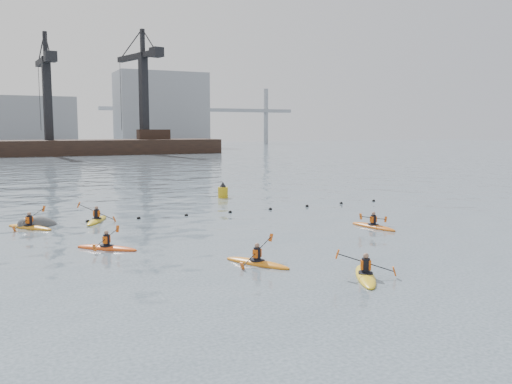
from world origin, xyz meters
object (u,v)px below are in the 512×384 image
kayaker_0 (257,262)px  kayaker_5 (30,227)px  kayaker_2 (107,247)px  nav_buoy (223,192)px  kayaker_3 (97,220)px  mooring_buoy (38,226)px  kayaker_4 (373,226)px  kayaker_1 (365,275)px

kayaker_0 → kayaker_5: bearing=93.2°
kayaker_0 → kayaker_2: bearing=103.7°
kayaker_0 → nav_buoy: size_ratio=2.09×
kayaker_3 → mooring_buoy: (-3.25, -0.10, -0.10)m
kayaker_2 → kayaker_3: kayaker_3 is taller
kayaker_0 → kayaker_5: 14.91m
kayaker_3 → kayaker_4: bearing=-7.0°
kayaker_2 → mooring_buoy: size_ratio=1.19×
kayaker_0 → mooring_buoy: bearing=90.5°
kayaker_1 → kayaker_3: size_ratio=0.97×
kayaker_5 → nav_buoy: size_ratio=2.01×
kayaker_5 → mooring_buoy: bearing=12.9°
kayaker_1 → kayaker_5: size_ratio=1.08×
kayaker_1 → mooring_buoy: kayaker_1 is taller
kayaker_1 → kayaker_4: (6.62, 8.16, -0.00)m
kayaker_2 → kayaker_4: 14.46m
kayaker_3 → mooring_buoy: bearing=-152.7°
kayaker_0 → kayaker_3: kayaker_3 is taller
kayaker_1 → kayaker_4: size_ratio=0.98×
kayaker_2 → kayaker_0: bearing=-95.6°
kayaker_2 → mooring_buoy: kayaker_2 is taller
kayaker_0 → kayaker_4: 10.49m
mooring_buoy → kayaker_3: bearing=1.8°
kayaker_2 → kayaker_3: bearing=35.7°
kayaker_0 → kayaker_2: kayaker_0 is taller
kayaker_1 → mooring_buoy: 19.62m
kayaker_0 → nav_buoy: nav_buoy is taller
kayaker_2 → mooring_buoy: 8.15m
kayaker_3 → nav_buoy: nav_buoy is taller
kayaker_2 → kayaker_4: (14.44, -0.80, 0.00)m
kayaker_1 → kayaker_4: bearing=81.2°
kayaker_3 → mooring_buoy: kayaker_3 is taller
kayaker_5 → nav_buoy: nav_buoy is taller
kayaker_2 → kayaker_3: (0.81, 7.88, 0.01)m
mooring_buoy → kayaker_1: bearing=-58.5°
kayaker_1 → kayaker_5: 19.37m
kayaker_5 → mooring_buoy: kayaker_5 is taller
kayaker_0 → nav_buoy: 21.50m
kayaker_1 → kayaker_3: bearing=142.8°
kayaker_1 → kayaker_3: 18.23m
kayaker_1 → mooring_buoy: bearing=151.7°
kayaker_0 → kayaker_3: bearing=78.5°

